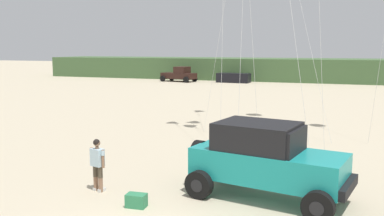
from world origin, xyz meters
The scene contains 6 objects.
dune_ridge centered at (5.81, 51.52, 1.48)m, with size 90.00×8.53×2.96m, color #426038.
jeep centered at (2.09, 4.49, 1.20)m, with size 5.00×3.11×2.26m.
person_watching centered at (-2.91, 3.28, 0.94)m, with size 0.60×0.39×1.67m.
cooler_box centered at (-1.17, 2.51, 0.19)m, with size 0.56×0.36×0.38m, color #2D7F51.
distant_pickup centered at (-16.58, 44.24, 0.94)m, with size 4.90×3.25×1.98m.
distant_sedan centered at (-9.50, 45.20, 0.60)m, with size 4.20×1.70×1.20m, color black.
Camera 1 is at (4.23, -7.67, 4.45)m, focal length 39.68 mm.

